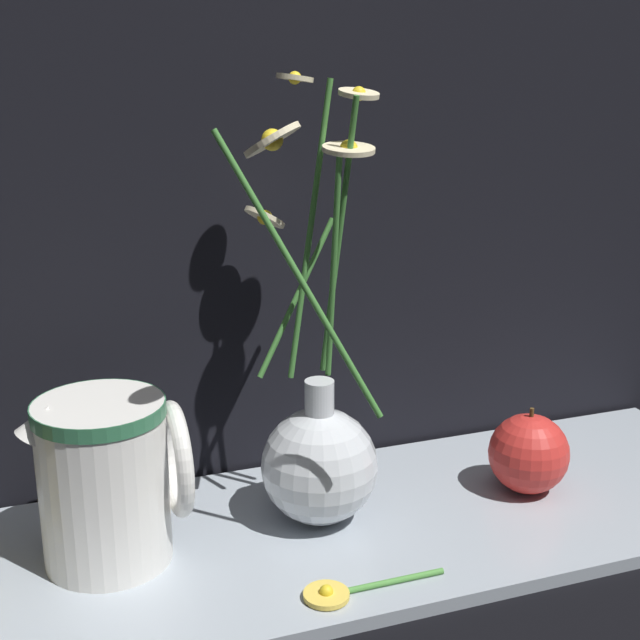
# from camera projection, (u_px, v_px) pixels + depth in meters

# --- Properties ---
(ground_plane) EXTENTS (6.00, 6.00, 0.00)m
(ground_plane) POSITION_uv_depth(u_px,v_px,m) (318.00, 541.00, 0.79)
(ground_plane) COLOR black
(shelf) EXTENTS (0.89, 0.27, 0.01)m
(shelf) POSITION_uv_depth(u_px,v_px,m) (318.00, 535.00, 0.79)
(shelf) COLOR #9EA8B2
(shelf) RESTS_ON ground_plane
(vase_with_flowers) EXTENTS (0.16, 0.23, 0.39)m
(vase_with_flowers) POSITION_uv_depth(u_px,v_px,m) (319.00, 451.00, 0.78)
(vase_with_flowers) COLOR silver
(vase_with_flowers) RESTS_ON shelf
(ceramic_pitcher) EXTENTS (0.13, 0.11, 0.15)m
(ceramic_pitcher) POSITION_uv_depth(u_px,v_px,m) (108.00, 474.00, 0.72)
(ceramic_pitcher) COLOR white
(ceramic_pitcher) RESTS_ON shelf
(orange_fruit) EXTENTS (0.08, 0.08, 0.08)m
(orange_fruit) POSITION_uv_depth(u_px,v_px,m) (531.00, 455.00, 0.84)
(orange_fruit) COLOR red
(orange_fruit) RESTS_ON shelf
(loose_daisy) EXTENTS (0.12, 0.04, 0.01)m
(loose_daisy) POSITION_uv_depth(u_px,v_px,m) (343.00, 591.00, 0.69)
(loose_daisy) COLOR #4C8E3D
(loose_daisy) RESTS_ON shelf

